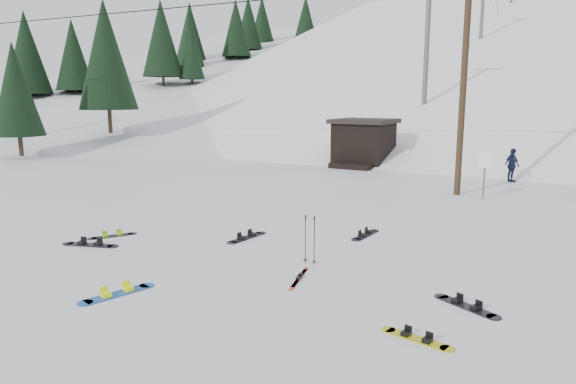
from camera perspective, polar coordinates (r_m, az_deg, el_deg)
The scene contains 19 objects.
ground at distance 10.90m, azimuth -9.16°, elevation -11.23°, with size 200.00×200.00×0.00m, color silver.
ski_slope at distance 65.11m, azimuth 23.59°, elevation -4.65°, with size 60.00×75.00×45.00m, color white.
ridge_left at distance 71.71m, azimuth -6.94°, elevation -1.68°, with size 34.00×85.00×38.00m, color silver.
treeline_left at distance 62.76m, azimuth -10.12°, elevation 6.66°, with size 20.00×64.00×10.00m, color black, non-canonical shape.
treeline_crest at distance 94.09m, azimuth 26.43°, elevation 6.95°, with size 50.00×6.00×10.00m, color black, non-canonical shape.
utility_pole at distance 22.25m, azimuth 18.94°, elevation 11.66°, with size 2.00×0.26×9.00m.
trail_sign at distance 21.80m, azimuth 21.02°, elevation 2.58°, with size 0.50×0.09×1.85m.
lift_hut at distance 31.05m, azimuth 8.40°, elevation 5.48°, with size 3.40×4.10×2.75m.
lift_tower_near at distance 39.40m, azimuth 15.19°, elevation 15.74°, with size 2.20×0.36×8.00m.
hero_snowboard at distance 11.33m, azimuth -18.45°, elevation -10.62°, with size 0.66×1.61×0.12m.
hero_skis at distance 11.67m, azimuth 1.26°, elevation -9.48°, with size 0.47×1.48×0.08m.
ski_poles at distance 12.55m, azimuth 2.44°, elevation -5.21°, with size 0.33×0.09×1.20m.
board_scatter_a at distance 15.15m, azimuth -21.13°, elevation -5.46°, with size 1.58×0.75×0.12m.
board_scatter_b at distance 14.92m, azimuth -4.60°, elevation -5.02°, with size 0.42×1.57×0.11m.
board_scatter_c at distance 15.90m, azimuth -18.93°, elevation -4.60°, with size 0.84×1.23×0.10m.
board_scatter_d at distance 10.76m, azimuth 19.21°, elevation -11.85°, with size 1.36×0.80×0.10m.
board_scatter_e at distance 9.21m, azimuth 14.10°, elevation -15.48°, with size 1.30×0.43×0.09m.
board_scatter_f at distance 15.31m, azimuth 8.61°, elevation -4.70°, with size 0.37×1.50×0.11m.
skier_navy at distance 26.79m, azimuth 23.64°, elevation 2.74°, with size 0.95×0.39×1.62m, color #1C2347.
Camera 1 is at (6.50, -7.78, 4.01)m, focal length 32.00 mm.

